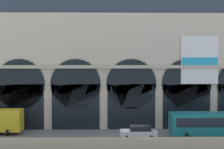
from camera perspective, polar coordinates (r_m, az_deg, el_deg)
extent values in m
plane|color=slate|center=(40.48, 3.94, -10.97)|extent=(200.00, 200.00, 0.00)
cube|color=#BCAD8C|center=(35.44, 4.69, -11.94)|extent=(90.00, 0.70, 1.24)
cube|color=beige|center=(47.14, 3.12, 0.69)|extent=(46.85, 5.65, 15.80)
cube|color=#333D4C|center=(48.12, 3.12, 12.61)|extent=(46.85, 5.05, 4.06)
cube|color=black|center=(46.06, -15.80, -5.47)|extent=(6.46, 0.20, 6.18)
cylinder|color=black|center=(45.72, -15.85, -1.64)|extent=(6.80, 0.20, 6.80)
cube|color=black|center=(44.76, -6.35, -5.62)|extent=(6.46, 0.20, 6.18)
cylinder|color=black|center=(44.42, -6.37, -1.68)|extent=(6.80, 0.20, 6.80)
cube|color=black|center=(44.73, 3.38, -5.62)|extent=(6.46, 0.20, 6.18)
cylinder|color=black|center=(44.38, 3.39, -1.67)|extent=(6.80, 0.20, 6.80)
cube|color=black|center=(45.95, 12.86, -5.46)|extent=(6.46, 0.20, 6.18)
cylinder|color=black|center=(45.61, 12.90, -1.62)|extent=(6.80, 0.20, 6.80)
cube|color=white|center=(45.81, 15.05, 2.46)|extent=(5.07, 0.12, 6.51)
cube|color=#26A5D8|center=(45.74, 15.07, 2.13)|extent=(4.87, 0.04, 1.22)
cube|color=#C0B49A|center=(44.16, 3.41, 1.36)|extent=(46.85, 0.50, 0.44)
cube|color=gold|center=(44.37, -18.93, -7.56)|extent=(5.50, 2.30, 2.70)
cylinder|color=black|center=(43.30, -17.73, -9.62)|extent=(0.28, 0.84, 0.84)
cylinder|color=black|center=(45.25, -16.98, -9.07)|extent=(0.28, 0.84, 0.84)
cube|color=white|center=(40.03, 4.64, -10.18)|extent=(4.40, 1.80, 0.70)
cube|color=black|center=(39.92, 4.96, -9.29)|extent=(2.46, 1.62, 0.55)
cylinder|color=black|center=(39.20, 2.61, -10.97)|extent=(0.28, 0.60, 0.60)
cylinder|color=black|center=(40.78, 2.45, -10.43)|extent=(0.28, 0.60, 0.60)
cylinder|color=black|center=(39.50, 6.89, -10.88)|extent=(0.28, 0.60, 0.60)
cylinder|color=black|center=(41.06, 6.57, -10.35)|extent=(0.28, 0.60, 0.60)
cube|color=#19727A|center=(41.76, 17.64, -8.14)|extent=(11.00, 2.50, 2.60)
cube|color=black|center=(40.52, 18.23, -7.98)|extent=(10.12, 0.04, 1.10)
cylinder|color=black|center=(39.90, 12.82, -10.50)|extent=(0.28, 1.00, 1.00)
cylinder|color=black|center=(42.03, 12.06, -9.81)|extent=(0.28, 1.00, 1.00)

